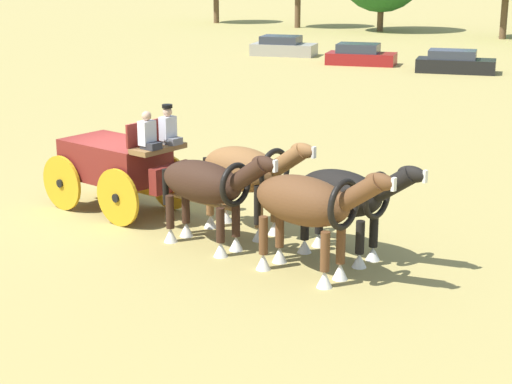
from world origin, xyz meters
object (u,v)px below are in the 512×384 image
(show_wagon, at_px, (120,163))
(parked_vehicle_a, at_px, (283,47))
(draft_horse_rear_off, at_px, (207,186))
(parked_vehicle_b, at_px, (360,56))
(parked_vehicle_c, at_px, (455,63))
(draft_horse_rear_near, at_px, (246,172))
(draft_horse_lead_near, at_px, (346,196))
(draft_horse_lead_off, at_px, (308,205))

(show_wagon, xyz_separation_m, parked_vehicle_a, (-12.54, 30.61, -0.68))
(draft_horse_rear_off, height_order, parked_vehicle_b, draft_horse_rear_off)
(show_wagon, bearing_deg, parked_vehicle_b, 102.81)
(parked_vehicle_b, xyz_separation_m, parked_vehicle_c, (5.66, -0.48, 0.00))
(draft_horse_rear_near, height_order, parked_vehicle_c, draft_horse_rear_near)
(draft_horse_rear_near, bearing_deg, parked_vehicle_a, 117.74)
(draft_horse_rear_off, relative_size, parked_vehicle_b, 0.74)
(parked_vehicle_b, bearing_deg, draft_horse_rear_near, -70.75)
(draft_horse_lead_near, xyz_separation_m, draft_horse_lead_off, (-0.19, -1.29, 0.12))
(show_wagon, xyz_separation_m, draft_horse_lead_near, (6.05, -0.22, 0.12))
(draft_horse_rear_off, distance_m, draft_horse_lead_off, 2.59)
(draft_horse_rear_near, distance_m, parked_vehicle_c, 28.64)
(draft_horse_rear_off, distance_m, parked_vehicle_c, 29.89)
(draft_horse_rear_near, xyz_separation_m, parked_vehicle_c, (-4.39, 28.29, -0.88))
(draft_horse_lead_off, bearing_deg, draft_horse_rear_off, 171.73)
(parked_vehicle_a, xyz_separation_m, parked_vehicle_c, (11.63, -2.16, -0.01))
(parked_vehicle_a, relative_size, parked_vehicle_b, 1.02)
(show_wagon, height_order, draft_horse_rear_off, show_wagon)
(parked_vehicle_a, bearing_deg, draft_horse_rear_off, -63.48)
(parked_vehicle_c, bearing_deg, show_wagon, -88.15)
(draft_horse_lead_near, bearing_deg, parked_vehicle_c, 103.66)
(draft_horse_lead_off, xyz_separation_m, parked_vehicle_c, (-6.78, 29.95, -0.92))
(draft_horse_lead_near, relative_size, draft_horse_lead_off, 0.95)
(draft_horse_lead_near, xyz_separation_m, parked_vehicle_b, (-12.63, 29.15, -0.80))
(draft_horse_rear_off, bearing_deg, draft_horse_lead_off, -8.27)
(show_wagon, relative_size, parked_vehicle_b, 1.34)
(show_wagon, height_order, draft_horse_rear_near, show_wagon)
(parked_vehicle_c, bearing_deg, draft_horse_rear_off, -81.89)
(draft_horse_rear_near, relative_size, parked_vehicle_c, 0.70)
(parked_vehicle_a, bearing_deg, parked_vehicle_c, -10.54)
(draft_horse_lead_off, distance_m, parked_vehicle_b, 32.90)
(draft_horse_rear_near, height_order, parked_vehicle_b, draft_horse_rear_near)
(draft_horse_lead_near, relative_size, parked_vehicle_a, 0.70)
(parked_vehicle_b, bearing_deg, draft_horse_rear_off, -71.81)
(draft_horse_rear_near, distance_m, parked_vehicle_b, 30.49)
(draft_horse_lead_near, bearing_deg, parked_vehicle_b, 113.43)
(parked_vehicle_a, bearing_deg, draft_horse_rear_near, -62.26)
(draft_horse_rear_near, distance_m, draft_horse_rear_off, 1.30)
(show_wagon, relative_size, parked_vehicle_c, 1.28)
(show_wagon, relative_size, parked_vehicle_a, 1.32)
(parked_vehicle_c, bearing_deg, draft_horse_lead_off, -77.25)
(draft_horse_lead_near, bearing_deg, draft_horse_rear_off, -161.64)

